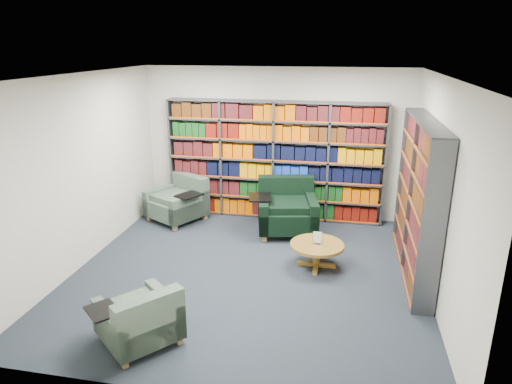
% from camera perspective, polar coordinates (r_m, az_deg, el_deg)
% --- Properties ---
extents(room_shell, '(5.02, 5.02, 2.82)m').
position_cam_1_polar(room_shell, '(6.24, -1.07, 1.37)').
color(room_shell, black).
rests_on(room_shell, ground).
extents(bookshelf_back, '(4.00, 0.28, 2.20)m').
position_cam_1_polar(bookshelf_back, '(8.54, 2.27, 3.88)').
color(bookshelf_back, '#47494F').
rests_on(bookshelf_back, ground).
extents(bookshelf_right, '(0.28, 2.50, 2.20)m').
position_cam_1_polar(bookshelf_right, '(6.85, 19.58, -0.80)').
color(bookshelf_right, '#47494F').
rests_on(bookshelf_right, ground).
extents(chair_teal_left, '(1.22, 1.22, 0.81)m').
position_cam_1_polar(chair_teal_left, '(8.75, -9.46, -1.26)').
color(chair_teal_left, '#002635').
rests_on(chair_teal_left, ground).
extents(chair_green_right, '(1.28, 1.18, 0.91)m').
position_cam_1_polar(chair_green_right, '(8.13, 3.84, -2.29)').
color(chair_green_right, black).
rests_on(chair_green_right, ground).
extents(chair_teal_front, '(1.09, 1.09, 0.70)m').
position_cam_1_polar(chair_teal_front, '(5.36, -14.14, -15.48)').
color(chair_teal_front, '#002635').
rests_on(chair_teal_front, ground).
extents(coffee_table, '(0.80, 0.80, 0.56)m').
position_cam_1_polar(coffee_table, '(6.87, 7.62, -7.00)').
color(coffee_table, brown).
rests_on(coffee_table, ground).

